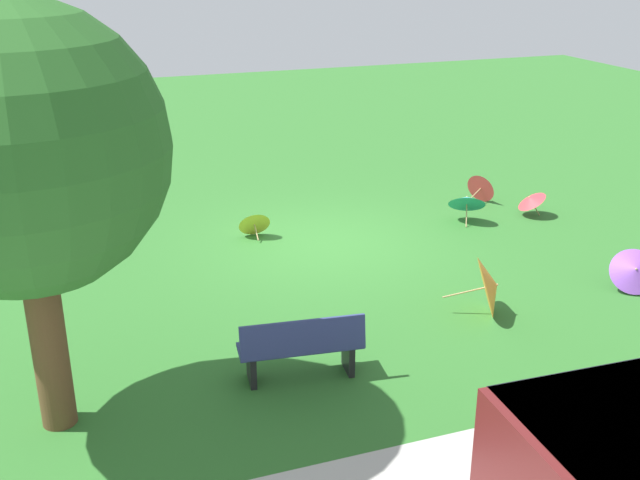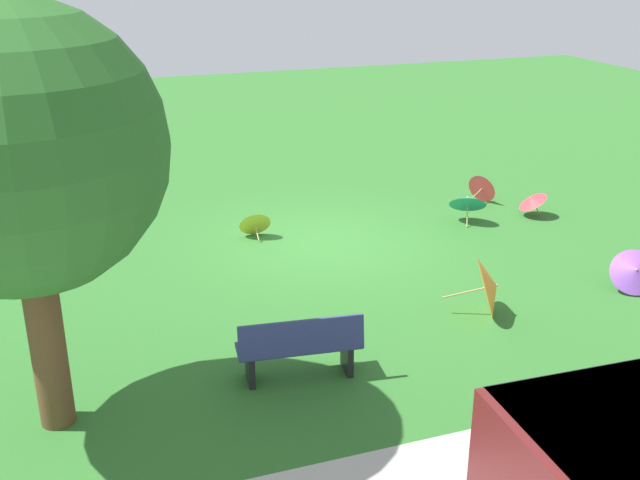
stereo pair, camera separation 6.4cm
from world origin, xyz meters
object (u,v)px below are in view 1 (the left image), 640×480
Objects in this scene: shade_tree at (20,151)px; parasol_red_1 at (531,200)px; parasol_orange_0 at (491,286)px; park_bench at (301,347)px; parasol_purple_1 at (635,270)px; parasol_yellow_0 at (254,223)px; parasol_red_0 at (482,187)px; parasol_teal_1 at (467,201)px; parasol_purple_0 at (102,224)px.

shade_tree reaches higher than parasol_red_1.
parasol_orange_0 is at bearing -173.47° from shade_tree.
park_bench is 1.57× the size of parasol_orange_0.
parasol_purple_1 is 6.78m from parasol_yellow_0.
park_bench is at bearing 81.69° from parasol_yellow_0.
park_bench is 0.34× the size of shade_tree.
parasol_teal_1 is (0.95, 0.99, 0.12)m from parasol_red_0.
parasol_red_0 is at bearing -133.77° from parasol_teal_1.
parasol_red_0 is 1.38m from parasol_teal_1.
parasol_teal_1 is (-1.75, -3.76, -0.03)m from parasol_orange_0.
shade_tree reaches higher than parasol_red_0.
shade_tree is 6.88m from parasol_orange_0.
parasol_purple_0 is at bearing -70.42° from park_bench.
parasol_purple_0 is at bearing -0.96° from parasol_red_0.
park_bench is 6.75m from parasol_teal_1.
parasol_red_1 reaches higher than parasol_yellow_0.
parasol_orange_0 reaches higher than parasol_teal_1.
shade_tree is 4.93× the size of parasol_purple_1.
parasol_red_0 is at bearing -119.62° from parasol_orange_0.
park_bench is at bearing 34.35° from parasol_red_1.
parasol_red_1 is (-6.41, -4.38, -0.11)m from park_bench.
parasol_teal_1 reaches higher than parasol_red_0.
parasol_purple_0 is (5.26, -4.88, -0.05)m from parasol_orange_0.
park_bench is at bearing 42.16° from parasol_teal_1.
parasol_red_1 is (-8.43, 1.27, -0.07)m from parasol_purple_0.
park_bench is at bearing 42.84° from parasol_red_0.
parasol_orange_0 is 1.68× the size of parasol_yellow_0.
parasol_red_0 is 0.68× the size of parasol_orange_0.
parasol_purple_0 reaches higher than parasol_red_1.
parasol_yellow_0 is at bearing -8.25° from parasol_teal_1.
park_bench is 6.00m from parasol_purple_0.
parasol_red_0 is at bearing -175.89° from parasol_yellow_0.
parasol_purple_0 is 7.10m from parasol_teal_1.
parasol_purple_0 is (2.01, -5.65, -0.04)m from park_bench.
parasol_teal_1 is at bearing -77.11° from parasol_purple_1.
parasol_purple_0 is 9.31m from parasol_purple_1.
parasol_red_1 is (-9.40, -4.32, -2.93)m from shade_tree.
parasol_red_0 is at bearing 179.04° from parasol_purple_0.
parasol_red_1 is at bearing 112.10° from parasol_red_0.
parasol_teal_1 is at bearing -137.84° from park_bench.
parasol_yellow_0 is (5.66, -0.76, -0.07)m from parasol_red_1.
parasol_teal_1 is at bearing 46.23° from parasol_red_0.
parasol_teal_1 reaches higher than parasol_yellow_0.
park_bench reaches higher than parasol_teal_1.
parasol_red_0 is at bearing -137.16° from park_bench.
parasol_orange_0 reaches higher than parasol_red_1.
parasol_purple_0 is (7.96, -0.13, 0.10)m from parasol_red_0.
parasol_orange_0 is at bearing 119.75° from parasol_yellow_0.
parasol_orange_0 is at bearing 65.01° from parasol_teal_1.
park_bench is 1.71× the size of parasol_purple_0.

